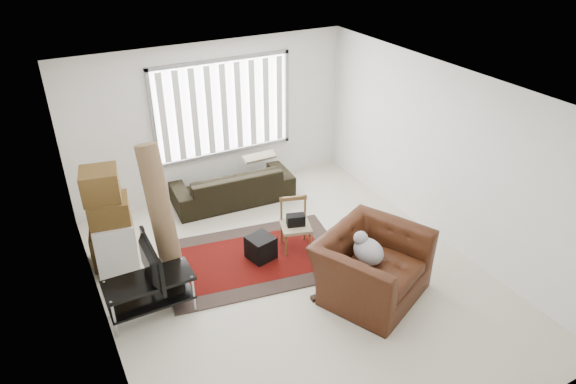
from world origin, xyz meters
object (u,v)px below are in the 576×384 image
object	(u,v)px
tv_stand	(150,289)
armchair	(372,262)
moving_boxes	(109,221)
side_chair	(295,223)
sofa	(232,181)

from	to	relation	value
tv_stand	armchair	bearing A→B (deg)	-20.28
moving_boxes	side_chair	size ratio (longest dim) A/B	1.84
moving_boxes	side_chair	bearing A→B (deg)	-21.33
sofa	side_chair	bearing A→B (deg)	102.62
tv_stand	sofa	xyz separation A→B (m)	(2.04, 2.18, 0.01)
tv_stand	side_chair	xyz separation A→B (m)	(2.31, 0.40, 0.05)
tv_stand	armchair	xyz separation A→B (m)	(2.69, -0.99, 0.12)
tv_stand	armchair	world-z (taller)	armchair
sofa	side_chair	world-z (taller)	side_chair
tv_stand	side_chair	bearing A→B (deg)	9.83
moving_boxes	armchair	size ratio (longest dim) A/B	0.85
tv_stand	sofa	size ratio (longest dim) A/B	0.53
tv_stand	moving_boxes	distance (m)	1.41
tv_stand	sofa	bearing A→B (deg)	46.93
sofa	armchair	distance (m)	3.24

